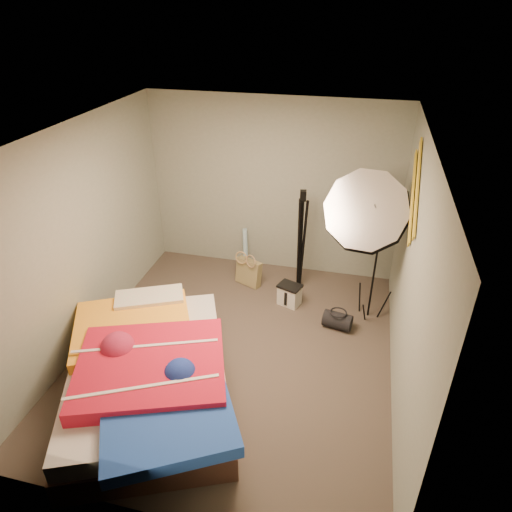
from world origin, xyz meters
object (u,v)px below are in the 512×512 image
(camera_case, at_px, (289,295))
(bed, at_px, (149,374))
(wrapping_roll, at_px, (245,249))
(camera_tripod, at_px, (301,234))
(duffel_bag, at_px, (337,320))
(photo_umbrella, at_px, (367,212))
(tote_bag, at_px, (249,272))

(camera_case, distance_m, bed, 2.22)
(wrapping_roll, xyz_separation_m, camera_tripod, (0.86, -0.35, 0.52))
(wrapping_roll, height_order, bed, bed)
(wrapping_roll, height_order, camera_tripod, camera_tripod)
(camera_case, bearing_deg, duffel_bag, -7.98)
(duffel_bag, distance_m, bed, 2.36)
(camera_tripod, bearing_deg, bed, -115.38)
(camera_case, bearing_deg, photo_umbrella, 13.39)
(wrapping_roll, relative_size, photo_umbrella, 0.30)
(photo_umbrella, bearing_deg, duffel_bag, -125.82)
(tote_bag, xyz_separation_m, camera_tripod, (0.70, 0.10, 0.64))
(wrapping_roll, height_order, photo_umbrella, photo_umbrella)
(camera_case, xyz_separation_m, bed, (-1.08, -1.93, 0.18))
(tote_bag, distance_m, photo_umbrella, 2.02)
(bed, bearing_deg, wrapping_roll, 84.44)
(duffel_bag, xyz_separation_m, camera_tripod, (-0.61, 0.80, 0.72))
(tote_bag, bearing_deg, camera_tripod, 31.49)
(camera_tripod, bearing_deg, photo_umbrella, -34.42)
(bed, xyz_separation_m, camera_tripod, (1.13, 2.38, 0.51))
(duffel_bag, bearing_deg, tote_bag, 162.98)
(photo_umbrella, distance_m, camera_tripod, 1.16)
(tote_bag, height_order, wrapping_roll, wrapping_roll)
(camera_case, bearing_deg, tote_bag, 171.22)
(tote_bag, distance_m, duffel_bag, 1.49)
(wrapping_roll, bearing_deg, bed, -95.56)
(tote_bag, distance_m, wrapping_roll, 0.49)
(bed, height_order, photo_umbrella, photo_umbrella)
(camera_case, height_order, camera_tripod, camera_tripod)
(photo_umbrella, relative_size, camera_tripod, 1.42)
(tote_bag, bearing_deg, photo_umbrella, 6.98)
(duffel_bag, bearing_deg, camera_tripod, 138.63)
(wrapping_roll, bearing_deg, camera_case, -44.46)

